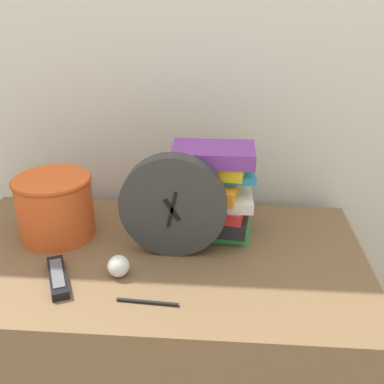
% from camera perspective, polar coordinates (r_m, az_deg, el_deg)
% --- Properties ---
extents(wall_back, '(6.00, 0.04, 2.40)m').
position_cam_1_polar(wall_back, '(1.36, -3.09, 17.31)').
color(wall_back, silver).
rests_on(wall_back, ground_plane).
extents(desk, '(1.08, 0.60, 0.75)m').
position_cam_1_polar(desk, '(1.40, -4.27, -20.84)').
color(desk, brown).
rests_on(desk, ground_plane).
extents(desk_clock, '(0.26, 0.05, 0.26)m').
position_cam_1_polar(desk_clock, '(1.10, -2.43, -1.79)').
color(desk_clock, '#333333').
rests_on(desk_clock, desk).
extents(book_stack, '(0.26, 0.19, 0.25)m').
position_cam_1_polar(book_stack, '(1.19, 2.17, 0.08)').
color(book_stack, green).
rests_on(book_stack, desk).
extents(basket, '(0.21, 0.21, 0.17)m').
position_cam_1_polar(basket, '(1.25, -17.00, -1.59)').
color(basket, '#E05623').
rests_on(basket, desk).
extents(tv_remote, '(0.10, 0.16, 0.02)m').
position_cam_1_polar(tv_remote, '(1.10, -16.68, -10.28)').
color(tv_remote, black).
rests_on(tv_remote, desk).
extents(crumpled_paper_ball, '(0.05, 0.05, 0.05)m').
position_cam_1_polar(crumpled_paper_ball, '(1.08, -9.32, -9.26)').
color(crumpled_paper_ball, white).
rests_on(crumpled_paper_ball, desk).
extents(pen, '(0.14, 0.02, 0.01)m').
position_cam_1_polar(pen, '(1.00, -5.67, -13.73)').
color(pen, black).
rests_on(pen, desk).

